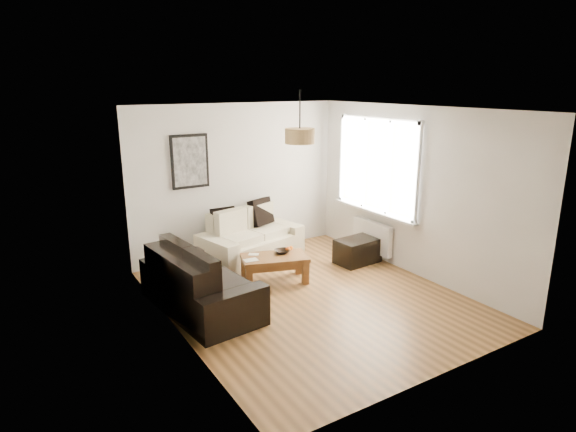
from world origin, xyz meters
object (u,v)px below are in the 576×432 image
sofa_leather (200,280)px  coffee_table (275,269)px  loveseat_cream (251,236)px  ottoman (357,251)px

sofa_leather → coffee_table: 1.35m
sofa_leather → coffee_table: bearing=-83.7°
loveseat_cream → ottoman: size_ratio=2.35×
loveseat_cream → ottoman: 1.80m
loveseat_cream → coffee_table: size_ratio=1.72×
sofa_leather → ottoman: 2.90m
sofa_leather → coffee_table: sofa_leather is taller
sofa_leather → ottoman: size_ratio=2.63×
loveseat_cream → coffee_table: (-0.12, -1.00, -0.22)m
coffee_table → ottoman: bearing=-1.5°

